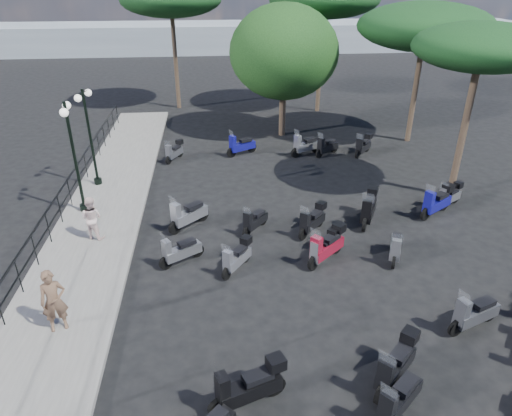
{
  "coord_description": "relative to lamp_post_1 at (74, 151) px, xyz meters",
  "views": [
    {
      "loc": [
        -2.25,
        -11.68,
        8.26
      ],
      "look_at": [
        -0.87,
        1.86,
        1.2
      ],
      "focal_mm": 32.0,
      "sensor_mm": 36.0,
      "label": 1
    }
  ],
  "objects": [
    {
      "name": "ground",
      "position": [
        7.2,
        -4.36,
        -2.54
      ],
      "size": [
        120.0,
        120.0,
        0.0
      ],
      "primitive_type": "plane",
      "color": "black",
      "rests_on": "ground"
    },
    {
      "name": "sidewalk",
      "position": [
        0.7,
        -1.36,
        -2.47
      ],
      "size": [
        3.0,
        30.0,
        0.15
      ],
      "primitive_type": "cube",
      "color": "slate",
      "rests_on": "ground"
    },
    {
      "name": "railing",
      "position": [
        -0.6,
        -1.56,
        -1.65
      ],
      "size": [
        0.04,
        26.04,
        1.1
      ],
      "color": "black",
      "rests_on": "sidewalk"
    },
    {
      "name": "lamp_post_1",
      "position": [
        0.0,
        0.0,
        0.0
      ],
      "size": [
        0.45,
        1.22,
        4.19
      ],
      "rotation": [
        0.0,
        0.0,
        0.17
      ],
      "color": "black",
      "rests_on": "sidewalk"
    },
    {
      "name": "lamp_post_2",
      "position": [
        0.01,
        2.48,
        -0.08
      ],
      "size": [
        0.47,
        1.18,
        4.06
      ],
      "rotation": [
        0.0,
        0.0,
        -0.21
      ],
      "color": "black",
      "rests_on": "sidewalk"
    },
    {
      "name": "woman",
      "position": [
        0.87,
        -6.62,
        -1.53
      ],
      "size": [
        0.73,
        0.6,
        1.73
      ],
      "primitive_type": "imported",
      "rotation": [
        0.0,
        0.0,
        0.33
      ],
      "color": "brown",
      "rests_on": "sidewalk"
    },
    {
      "name": "pedestrian_far",
      "position": [
        0.82,
        -2.1,
        -1.63
      ],
      "size": [
        0.9,
        0.8,
        1.52
      ],
      "primitive_type": "imported",
      "rotation": [
        0.0,
        0.0,
        2.77
      ],
      "color": "beige",
      "rests_on": "sidewalk"
    },
    {
      "name": "scooter_1",
      "position": [
        5.48,
        -9.32,
        -2.0
      ],
      "size": [
        1.73,
        0.87,
        1.43
      ],
      "rotation": [
        0.0,
        0.0,
        1.92
      ],
      "color": "black",
      "rests_on": "ground"
    },
    {
      "name": "scooter_2",
      "position": [
        3.81,
        -3.75,
        -2.1
      ],
      "size": [
        1.4,
        0.96,
        1.27
      ],
      "rotation": [
        0.0,
        0.0,
        2.13
      ],
      "color": "black",
      "rests_on": "ground"
    },
    {
      "name": "scooter_3",
      "position": [
        3.98,
        -1.48,
        -2.03
      ],
      "size": [
        1.43,
        1.33,
        1.47
      ],
      "rotation": [
        0.0,
        0.0,
        2.31
      ],
      "color": "black",
      "rests_on": "ground"
    },
    {
      "name": "scooter_4",
      "position": [
        3.11,
        5.31,
        -2.1
      ],
      "size": [
        0.87,
        1.36,
        1.18
      ],
      "rotation": [
        0.0,
        0.0,
        2.65
      ],
      "color": "black",
      "rests_on": "ground"
    },
    {
      "name": "scooter_7",
      "position": [
        8.32,
        -4.12,
        -2.07
      ],
      "size": [
        1.2,
        1.23,
        1.25
      ],
      "rotation": [
        0.0,
        0.0,
        2.37
      ],
      "color": "black",
      "rests_on": "ground"
    },
    {
      "name": "scooter_8",
      "position": [
        5.56,
        -4.3,
        -2.09
      ],
      "size": [
        1.03,
        1.3,
        1.21
      ],
      "rotation": [
        0.0,
        0.0,
        2.5
      ],
      "color": "black",
      "rests_on": "ground"
    },
    {
      "name": "scooter_9",
      "position": [
        6.34,
        -1.99,
        -2.13
      ],
      "size": [
        1.01,
        1.23,
        1.19
      ],
      "rotation": [
        0.0,
        0.0,
        2.47
      ],
      "color": "black",
      "rests_on": "ground"
    },
    {
      "name": "scooter_10",
      "position": [
        6.42,
        5.73,
        -2.06
      ],
      "size": [
        1.57,
        1.02,
        1.4
      ],
      "rotation": [
        0.0,
        0.0,
        2.1
      ],
      "color": "black",
      "rests_on": "ground"
    },
    {
      "name": "scooter_11",
      "position": [
        8.5,
        -9.91,
        -2.07
      ],
      "size": [
        1.37,
        1.18,
        1.35
      ],
      "rotation": [
        0.0,
        0.0,
        2.27
      ],
      "color": "black",
      "rests_on": "ground"
    },
    {
      "name": "scooter_12",
      "position": [
        8.77,
        -9.06,
        -2.01
      ],
      "size": [
        1.39,
        1.38,
        1.42
      ],
      "rotation": [
        0.0,
        0.0,
        2.35
      ],
      "color": "black",
      "rests_on": "ground"
    },
    {
      "name": "scooter_13",
      "position": [
        8.43,
        -4.07,
        -2.0
      ],
      "size": [
        1.46,
        1.32,
        1.43
      ],
      "rotation": [
        0.0,
        0.0,
        2.29
      ],
      "color": "black",
      "rests_on": "ground"
    },
    {
      "name": "scooter_14",
      "position": [
        8.35,
        -2.29,
        -2.06
      ],
      "size": [
        1.21,
        1.31,
        1.29
      ],
      "rotation": [
        0.0,
        0.0,
        2.41
      ],
      "color": "black",
      "rests_on": "ground"
    },
    {
      "name": "scooter_15",
      "position": [
        10.7,
        5.22,
        -2.09
      ],
      "size": [
        1.38,
        1.05,
        1.3
      ],
      "rotation": [
        0.0,
        0.0,
        2.19
      ],
      "color": "black",
      "rests_on": "ground"
    },
    {
      "name": "scooter_17",
      "position": [
        11.44,
        -7.55,
        -2.06
      ],
      "size": [
        1.65,
        0.83,
        1.38
      ],
      "rotation": [
        0.0,
        0.0,
        1.94
      ],
      "color": "black",
      "rests_on": "ground"
    },
    {
      "name": "scooter_18",
      "position": [
        10.64,
        -4.22,
        -2.11
      ],
      "size": [
        0.81,
        1.47,
        1.25
      ],
      "rotation": [
        0.0,
        0.0,
        2.72
      ],
      "color": "black",
      "rests_on": "ground"
    },
    {
      "name": "scooter_19",
      "position": [
        10.56,
        -1.75,
        -1.98
      ],
      "size": [
        1.06,
        1.73,
        1.49
      ],
      "rotation": [
        0.0,
        0.0,
        2.67
      ],
      "color": "black",
      "rests_on": "ground"
    },
    {
      "name": "scooter_20",
      "position": [
        9.64,
        5.35,
        -2.04
      ],
      "size": [
        1.66,
        1.03,
        1.46
      ],
      "rotation": [
        0.0,
        0.0,
        2.07
      ],
      "color": "black",
      "rests_on": "ground"
    },
    {
      "name": "scooter_24",
      "position": [
        13.32,
        -1.44,
        -2.0
      ],
      "size": [
        1.59,
        1.15,
        1.44
      ],
      "rotation": [
        0.0,
        0.0,
        2.15
      ],
      "color": "black",
      "rests_on": "ground"
    },
    {
      "name": "scooter_25",
      "position": [
        14.13,
        -0.83,
        -2.09
      ],
      "size": [
        1.34,
        0.95,
        1.2
      ],
      "rotation": [
        0.0,
        0.0,
        2.14
      ],
      "color": "black",
      "rests_on": "ground"
    },
    {
      "name": "scooter_26",
      "position": [
        12.55,
        5.11,
        -2.06
      ],
      "size": [
        1.17,
        1.29,
        1.27
      ],
      "rotation": [
        0.0,
        0.0,
        2.42
      ],
      "color": "black",
      "rests_on": "ground"
    },
    {
      "name": "broadleaf_tree",
      "position": [
        8.95,
        8.69,
        1.97
      ],
      "size": [
        5.76,
        5.76,
        6.97
      ],
      "color": "#38281E",
      "rests_on": "ground"
    },
    {
      "name": "pine_1",
      "position": [
        15.69,
        7.01,
        3.33
      ],
      "size": [
        6.68,
        6.68,
        7.05
      ],
      "color": "#38281E",
      "rests_on": "ground"
    },
    {
      "name": "pine_3",
      "position": [
        14.69,
        0.09,
        3.33
      ],
      "size": [
        4.92,
        4.92,
        6.76
      ],
      "color": "#38281E",
      "rests_on": "ground"
    },
    {
      "name": "distant_hills",
      "position": [
        7.2,
        40.64,
        -1.04
      ],
      "size": [
        70.0,
        8.0,
        3.0
      ],
      "primitive_type": "cube",
      "color": "gray",
      "rests_on": "ground"
    }
  ]
}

